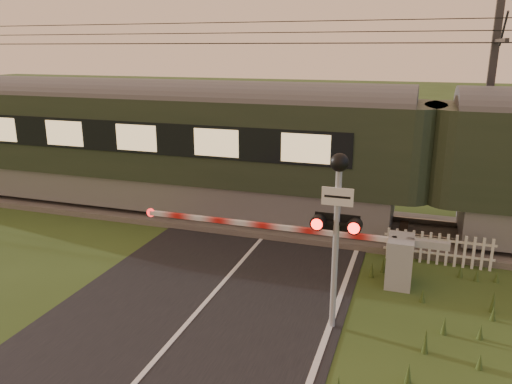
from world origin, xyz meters
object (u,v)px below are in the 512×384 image
(boom_gate, at_px, (383,256))
(catenary_mast, at_px, (488,108))
(train, at_px, (431,160))
(crossing_signal, at_px, (337,211))
(picket_fence, at_px, (438,249))

(boom_gate, xyz_separation_m, catenary_mast, (2.47, 5.57, 2.96))
(train, relative_size, crossing_signal, 12.33)
(train, xyz_separation_m, crossing_signal, (-1.69, -5.73, 0.12))
(train, xyz_separation_m, boom_gate, (-0.93, -3.35, -1.66))
(train, distance_m, crossing_signal, 5.98)
(catenary_mast, bearing_deg, train, -124.64)
(catenary_mast, bearing_deg, crossing_signal, -112.07)
(boom_gate, height_order, picket_fence, boom_gate)
(train, relative_size, picket_fence, 16.09)
(train, bearing_deg, crossing_signal, -106.41)
(crossing_signal, relative_size, catenary_mast, 0.51)
(boom_gate, height_order, catenary_mast, catenary_mast)
(train, height_order, boom_gate, train)
(crossing_signal, relative_size, picket_fence, 1.30)
(train, bearing_deg, boom_gate, -105.57)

